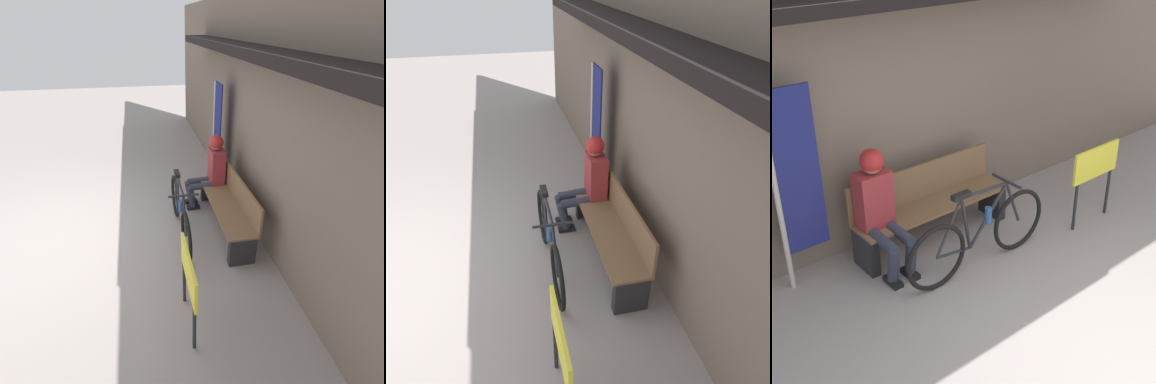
# 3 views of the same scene
# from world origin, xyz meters

# --- Properties ---
(ground_plane) EXTENTS (24.00, 24.00, 0.00)m
(ground_plane) POSITION_xyz_m (0.00, 0.00, 0.00)
(ground_plane) COLOR gray
(storefront_wall) EXTENTS (12.00, 0.56, 3.20)m
(storefront_wall) POSITION_xyz_m (0.00, 2.85, 1.66)
(storefront_wall) COLOR #756656
(storefront_wall) RESTS_ON ground_plane
(park_bench_near) EXTENTS (1.79, 0.42, 0.84)m
(park_bench_near) POSITION_xyz_m (0.08, 2.44, 0.40)
(park_bench_near) COLOR brown
(park_bench_near) RESTS_ON ground_plane
(bicycle) EXTENTS (1.75, 0.40, 0.92)m
(bicycle) POSITION_xyz_m (0.12, 1.69, 0.37)
(bicycle) COLOR black
(bicycle) RESTS_ON ground_plane
(person_seated) EXTENTS (0.34, 0.63, 1.25)m
(person_seated) POSITION_xyz_m (-0.61, 2.33, 0.71)
(person_seated) COLOR #2D3342
(person_seated) RESTS_ON ground_plane
(banner_pole) EXTENTS (0.45, 0.05, 1.92)m
(banner_pole) POSITION_xyz_m (-1.30, 2.59, 1.09)
(banner_pole) COLOR #B7B2A8
(banner_pole) RESTS_ON ground_plane
(signboard) EXTENTS (0.73, 0.04, 0.93)m
(signboard) POSITION_xyz_m (1.69, 1.54, 0.67)
(signboard) COLOR #232326
(signboard) RESTS_ON ground_plane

